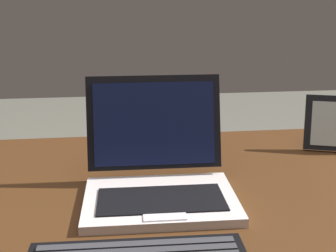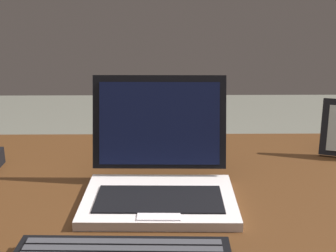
% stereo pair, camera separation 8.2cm
% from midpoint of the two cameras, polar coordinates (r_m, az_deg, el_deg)
% --- Properties ---
extents(desk, '(1.59, 0.77, 0.73)m').
position_cam_midpoint_polar(desk, '(0.95, 1.46, -13.65)').
color(desk, '#482913').
rests_on(desk, ground).
extents(laptop_front, '(0.30, 0.27, 0.23)m').
position_cam_midpoint_polar(laptop_front, '(0.87, 1.65, -6.37)').
color(laptop_front, silver).
rests_on(laptop_front, desk).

